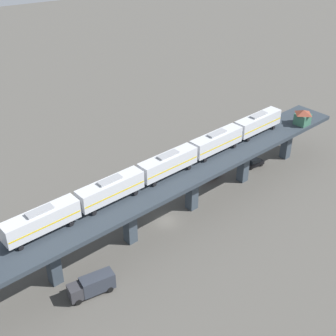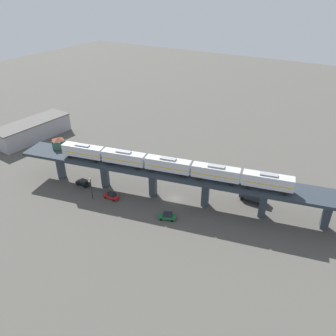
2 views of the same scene
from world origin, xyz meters
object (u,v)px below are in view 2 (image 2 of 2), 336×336
at_px(street_car_black, 83,183).
at_px(street_lamp, 91,187).
at_px(signal_hut, 58,142).
at_px(subway_train, 168,165).
at_px(street_car_green, 167,216).
at_px(street_car_red, 111,196).
at_px(warehouse_building, 33,130).
at_px(delivery_truck, 253,195).

bearing_deg(street_car_black, street_lamp, -118.78).
bearing_deg(signal_hut, subway_train, -83.98).
bearing_deg(street_car_green, subway_train, 29.09).
relative_size(street_car_black, street_lamp, 0.64).
distance_m(signal_hut, street_car_red, 24.19).
bearing_deg(street_car_red, signal_hut, 81.37).
bearing_deg(warehouse_building, subway_train, -98.23).
xyz_separation_m(street_car_green, street_car_red, (-0.02, 18.09, 0.00)).
xyz_separation_m(signal_hut, delivery_truck, (15.67, -56.09, -8.97)).
bearing_deg(street_car_black, signal_hut, 77.52).
xyz_separation_m(street_car_red, street_lamp, (-2.88, 4.39, 3.17)).
bearing_deg(delivery_truck, street_lamp, 119.52).
bearing_deg(delivery_truck, warehouse_building, 91.60).
bearing_deg(street_car_red, warehouse_building, 72.10).
bearing_deg(signal_hut, warehouse_building, 65.78).
bearing_deg(street_car_black, street_car_green, -91.93).
bearing_deg(street_lamp, warehouse_building, 67.50).
xyz_separation_m(street_car_black, street_lamp, (-3.90, -7.09, 3.17)).
distance_m(signal_hut, street_car_green, 41.28).
xyz_separation_m(signal_hut, street_car_black, (-2.30, -10.39, -9.80)).
distance_m(subway_train, street_car_black, 28.38).
bearing_deg(street_lamp, street_car_green, -82.65).
bearing_deg(delivery_truck, signal_hut, 105.61).
bearing_deg(signal_hut, street_lamp, -109.51).
height_order(subway_train, street_car_red, subway_train).
distance_m(street_lamp, warehouse_building, 50.88).
xyz_separation_m(street_car_green, street_car_black, (1.00, 29.58, 0.00)).
distance_m(street_car_green, street_lamp, 22.89).
xyz_separation_m(delivery_truck, street_lamp, (-21.87, 38.61, 2.35)).
bearing_deg(street_car_black, delivery_truck, -68.54).
xyz_separation_m(delivery_truck, warehouse_building, (-2.39, 85.62, 1.65)).
xyz_separation_m(street_car_green, street_lamp, (-2.90, 22.49, 3.17)).
xyz_separation_m(subway_train, warehouse_building, (9.48, 65.55, -8.07)).
relative_size(signal_hut, street_car_black, 0.86).
distance_m(street_car_green, street_car_black, 29.60).
height_order(delivery_truck, street_lamp, street_lamp).
relative_size(street_car_red, street_lamp, 0.64).
xyz_separation_m(subway_train, street_car_green, (-7.09, -3.94, -10.54)).
bearing_deg(warehouse_building, street_car_green, -103.41).
bearing_deg(street_lamp, subway_train, -61.68).
height_order(subway_train, street_car_black, subway_train).
bearing_deg(subway_train, street_car_red, 116.70).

